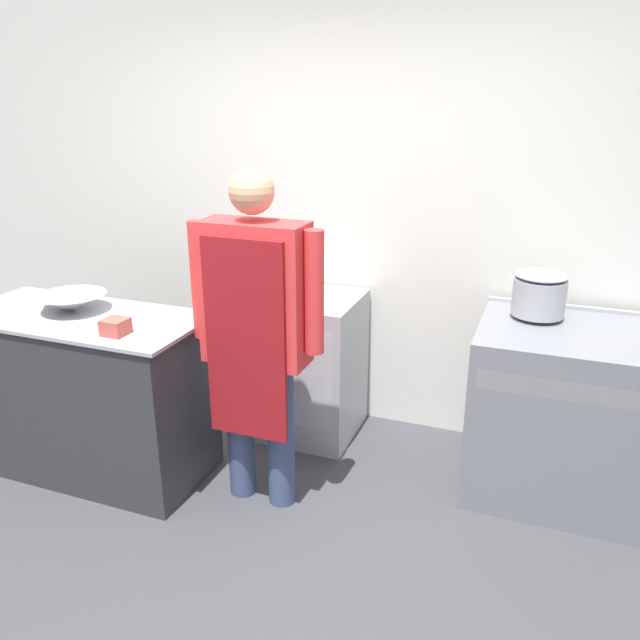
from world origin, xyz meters
The scene contains 10 objects.
ground_plane centered at (0.00, 0.00, 0.00)m, with size 14.00×14.00×0.00m, color #38383D.
wall_back centered at (0.00, 1.82, 1.35)m, with size 8.00×0.05×2.70m.
prep_counter centered at (-1.16, 0.66, 0.46)m, with size 1.36×0.63×0.93m.
stove centered at (1.35, 1.37, 0.46)m, with size 0.99×0.76×0.94m.
fridge_unit centered at (-0.17, 1.48, 0.45)m, with size 0.60×0.57×0.90m.
person_cook centered at (-0.14, 0.72, 0.99)m, with size 0.70×0.24×1.73m.
mixing_bowl centered at (-1.24, 0.71, 0.97)m, with size 0.37×0.37×0.09m.
small_bowl centered at (-1.34, 0.75, 0.96)m, with size 0.24×0.24×0.07m.
plastic_tub centered at (-0.79, 0.50, 0.97)m, with size 0.11×0.11×0.08m.
stock_pot centered at (1.13, 1.50, 1.06)m, with size 0.27×0.27×0.24m.
Camera 1 is at (1.16, -1.82, 2.03)m, focal length 35.00 mm.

